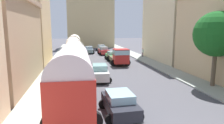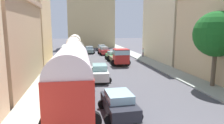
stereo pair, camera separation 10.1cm
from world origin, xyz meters
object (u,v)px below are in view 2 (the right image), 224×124
car_0 (113,56)px  car_1 (104,51)px  cargo_truck_0 (119,56)px  pedestrian_0 (143,52)px  car_2 (102,48)px  car_5 (89,50)px  car_3 (119,103)px  parked_bus_3 (75,44)px  car_4 (100,72)px  parked_bus_2 (74,50)px  parked_bus_1 (74,58)px  parked_bus_0 (72,76)px

car_0 → car_1: (-0.48, 7.51, 0.06)m
cargo_truck_0 → pedestrian_0: (5.95, 6.47, -0.26)m
cargo_truck_0 → car_2: size_ratio=1.80×
car_1 → car_5: (-2.84, 2.56, -0.04)m
car_2 → car_3: car_2 is taller
parked_bus_3 → car_4: 19.61m
car_0 → car_5: car_5 is taller
cargo_truck_0 → parked_bus_3: bearing=121.5°
car_1 → car_4: 20.71m
car_0 → parked_bus_2: bearing=-158.1°
parked_bus_1 → cargo_truck_0: size_ratio=1.20×
car_1 → car_2: 6.23m
parked_bus_1 → parked_bus_3: bearing=90.0°
parked_bus_3 → car_1: bearing=10.4°
parked_bus_2 → car_5: parked_bus_2 is taller
car_1 → pedestrian_0: (6.59, -5.26, 0.20)m
parked_bus_1 → parked_bus_2: (0.00, 9.00, -0.01)m
parked_bus_1 → car_4: parked_bus_1 is taller
parked_bus_0 → car_2: (6.18, 34.30, -1.60)m
car_2 → car_3: size_ratio=1.02×
parked_bus_3 → parked_bus_2: bearing=-90.0°
parked_bus_2 → car_5: size_ratio=2.40×
parked_bus_2 → car_4: bearing=-75.8°
parked_bus_2 → car_1: (5.88, 10.08, -1.35)m
parked_bus_0 → parked_bus_1: parked_bus_0 is taller
cargo_truck_0 → car_0: cargo_truck_0 is taller
parked_bus_0 → pedestrian_0: size_ratio=4.77×
parked_bus_2 → car_2: (6.18, 16.30, -1.40)m
car_5 → car_1: bearing=-42.0°
car_0 → parked_bus_3: bearing=134.7°
parked_bus_3 → car_0: 9.17m
parked_bus_2 → cargo_truck_0: (6.53, -1.66, -0.90)m
car_2 → car_3: (-3.35, -35.33, -0.03)m
car_3 → pedestrian_0: bearing=68.0°
parked_bus_0 → parked_bus_2: size_ratio=0.92×
parked_bus_3 → parked_bus_1: bearing=-90.0°
parked_bus_2 → pedestrian_0: 13.42m
parked_bus_3 → pedestrian_0: parked_bus_3 is taller
car_1 → pedestrian_0: pedestrian_0 is taller
parked_bus_3 → car_4: size_ratio=2.10×
car_1 → car_5: 3.82m
car_0 → car_3: car_0 is taller
car_3 → pedestrian_0: (9.64, 23.85, 0.27)m
car_0 → parked_bus_1: bearing=-118.8°
car_4 → car_1: bearing=81.0°
parked_bus_1 → car_2: size_ratio=2.16×
car_2 → car_3: bearing=-95.4°
parked_bus_2 → parked_bus_1: bearing=-90.0°
parked_bus_1 → car_2: 26.08m
parked_bus_0 → parked_bus_2: 18.00m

